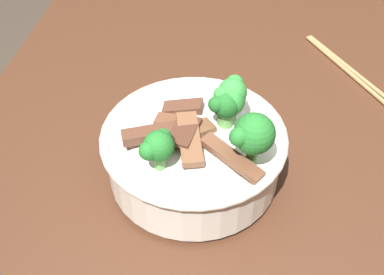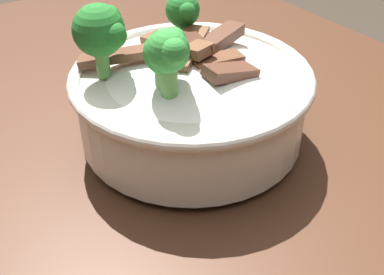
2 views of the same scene
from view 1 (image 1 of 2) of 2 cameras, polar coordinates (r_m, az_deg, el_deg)
dining_table at (r=0.77m, az=6.08°, el=-7.75°), size 1.12×0.83×0.78m
rice_bowl at (r=0.57m, az=0.42°, el=-1.17°), size 0.23×0.23×0.14m
chopsticks_pair at (r=0.82m, az=19.08°, el=7.71°), size 0.21×0.14×0.01m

